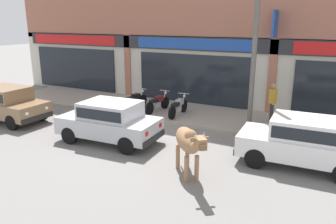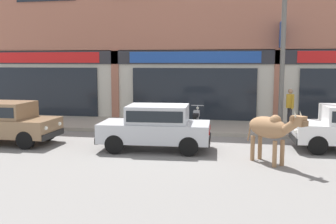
{
  "view_description": "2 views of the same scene",
  "coord_description": "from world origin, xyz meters",
  "px_view_note": "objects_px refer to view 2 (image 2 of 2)",
  "views": [
    {
      "loc": [
        6.51,
        -9.11,
        4.15
      ],
      "look_at": [
        1.11,
        1.0,
        0.92
      ],
      "focal_mm": 35.0,
      "sensor_mm": 36.0,
      "label": 1
    },
    {
      "loc": [
        2.42,
        -12.67,
        2.84
      ],
      "look_at": [
        -0.3,
        1.0,
        1.05
      ],
      "focal_mm": 42.0,
      "sensor_mm": 36.0,
      "label": 2
    }
  ],
  "objects_px": {
    "car_2": "(5,120)",
    "pedestrian": "(290,104)",
    "motorcycle_0": "(142,117)",
    "motorcycle_2": "(196,119)",
    "utility_pole": "(283,47)",
    "motorcycle_1": "(170,117)",
    "cow": "(270,128)",
    "car_0": "(156,125)"
  },
  "relations": [
    {
      "from": "car_0",
      "to": "motorcycle_1",
      "type": "distance_m",
      "value": 3.82
    },
    {
      "from": "motorcycle_2",
      "to": "pedestrian",
      "type": "height_order",
      "value": "pedestrian"
    },
    {
      "from": "motorcycle_2",
      "to": "motorcycle_1",
      "type": "bearing_deg",
      "value": 172.98
    },
    {
      "from": "pedestrian",
      "to": "motorcycle_1",
      "type": "bearing_deg",
      "value": -171.54
    },
    {
      "from": "car_0",
      "to": "motorcycle_2",
      "type": "relative_size",
      "value": 2.04
    },
    {
      "from": "car_0",
      "to": "motorcycle_2",
      "type": "distance_m",
      "value": 3.77
    },
    {
      "from": "car_0",
      "to": "car_2",
      "type": "bearing_deg",
      "value": -179.7
    },
    {
      "from": "cow",
      "to": "car_0",
      "type": "xyz_separation_m",
      "value": [
        -3.51,
        1.1,
        -0.19
      ]
    },
    {
      "from": "motorcycle_0",
      "to": "car_2",
      "type": "bearing_deg",
      "value": -136.62
    },
    {
      "from": "car_0",
      "to": "car_2",
      "type": "distance_m",
      "value": 5.39
    },
    {
      "from": "motorcycle_0",
      "to": "motorcycle_1",
      "type": "xyz_separation_m",
      "value": [
        1.18,
        0.11,
        0.0
      ]
    },
    {
      "from": "car_0",
      "to": "car_2",
      "type": "height_order",
      "value": "same"
    },
    {
      "from": "pedestrian",
      "to": "car_2",
      "type": "bearing_deg",
      "value": -155.51
    },
    {
      "from": "cow",
      "to": "motorcycle_0",
      "type": "bearing_deg",
      "value": 136.06
    },
    {
      "from": "motorcycle_1",
      "to": "motorcycle_2",
      "type": "bearing_deg",
      "value": -7.02
    },
    {
      "from": "motorcycle_1",
      "to": "car_0",
      "type": "bearing_deg",
      "value": -85.9
    },
    {
      "from": "motorcycle_2",
      "to": "pedestrian",
      "type": "distance_m",
      "value": 3.91
    },
    {
      "from": "cow",
      "to": "utility_pole",
      "type": "height_order",
      "value": "utility_pole"
    },
    {
      "from": "motorcycle_0",
      "to": "cow",
      "type": "bearing_deg",
      "value": -43.94
    },
    {
      "from": "motorcycle_0",
      "to": "motorcycle_2",
      "type": "bearing_deg",
      "value": -0.62
    },
    {
      "from": "car_2",
      "to": "cow",
      "type": "bearing_deg",
      "value": -6.84
    },
    {
      "from": "car_0",
      "to": "utility_pole",
      "type": "bearing_deg",
      "value": 36.04
    },
    {
      "from": "car_0",
      "to": "utility_pole",
      "type": "distance_m",
      "value": 5.7
    },
    {
      "from": "car_2",
      "to": "utility_pole",
      "type": "bearing_deg",
      "value": 17.64
    },
    {
      "from": "motorcycle_0",
      "to": "motorcycle_2",
      "type": "relative_size",
      "value": 1.0
    },
    {
      "from": "car_2",
      "to": "motorcycle_0",
      "type": "relative_size",
      "value": 2.0
    },
    {
      "from": "cow",
      "to": "motorcycle_0",
      "type": "xyz_separation_m",
      "value": [
        -4.96,
        4.78,
        -0.48
      ]
    },
    {
      "from": "pedestrian",
      "to": "motorcycle_0",
      "type": "bearing_deg",
      "value": -172.13
    },
    {
      "from": "car_2",
      "to": "pedestrian",
      "type": "xyz_separation_m",
      "value": [
        10.0,
        4.56,
        0.31
      ]
    },
    {
      "from": "car_0",
      "to": "pedestrian",
      "type": "relative_size",
      "value": 2.31
    },
    {
      "from": "motorcycle_0",
      "to": "pedestrian",
      "type": "distance_m",
      "value": 6.15
    },
    {
      "from": "motorcycle_1",
      "to": "utility_pole",
      "type": "bearing_deg",
      "value": -10.41
    },
    {
      "from": "cow",
      "to": "motorcycle_2",
      "type": "relative_size",
      "value": 0.96
    },
    {
      "from": "cow",
      "to": "pedestrian",
      "type": "distance_m",
      "value": 5.73
    },
    {
      "from": "car_2",
      "to": "utility_pole",
      "type": "xyz_separation_m",
      "value": [
        9.51,
        3.02,
        2.56
      ]
    },
    {
      "from": "car_0",
      "to": "motorcycle_0",
      "type": "xyz_separation_m",
      "value": [
        -1.46,
        3.69,
        -0.28
      ]
    },
    {
      "from": "motorcycle_0",
      "to": "utility_pole",
      "type": "xyz_separation_m",
      "value": [
        5.57,
        -0.69,
        2.85
      ]
    },
    {
      "from": "motorcycle_1",
      "to": "pedestrian",
      "type": "distance_m",
      "value": 4.97
    },
    {
      "from": "motorcycle_1",
      "to": "motorcycle_2",
      "type": "distance_m",
      "value": 1.12
    },
    {
      "from": "cow",
      "to": "motorcycle_1",
      "type": "distance_m",
      "value": 6.2
    },
    {
      "from": "motorcycle_1",
      "to": "utility_pole",
      "type": "xyz_separation_m",
      "value": [
        4.39,
        -0.81,
        2.85
      ]
    },
    {
      "from": "car_2",
      "to": "motorcycle_0",
      "type": "height_order",
      "value": "car_2"
    }
  ]
}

